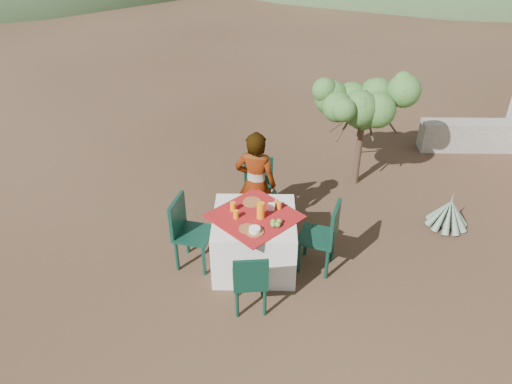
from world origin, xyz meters
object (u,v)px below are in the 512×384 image
at_px(person, 256,184).
at_px(chair_far, 260,187).
at_px(shrub_tree, 366,108).
at_px(agave, 448,214).
at_px(table, 254,240).
at_px(chair_right, 324,234).
at_px(juice_pitcher, 261,210).
at_px(chair_left, 187,229).
at_px(chair_near, 250,280).

bearing_deg(person, chair_far, -85.80).
xyz_separation_m(shrub_tree, agave, (1.09, -1.23, -1.07)).
relative_size(table, shrub_tree, 0.80).
relative_size(table, chair_right, 1.35).
xyz_separation_m(person, juice_pitcher, (0.07, -0.74, 0.09)).
relative_size(person, shrub_tree, 0.95).
relative_size(shrub_tree, juice_pitcher, 7.60).
bearing_deg(person, chair_right, 151.97).
bearing_deg(person, table, 103.31).
distance_m(chair_right, shrub_tree, 2.42).
xyz_separation_m(table, person, (0.00, 0.70, 0.40)).
distance_m(chair_far, chair_left, 1.39).
bearing_deg(person, chair_near, 102.42).
xyz_separation_m(table, agave, (2.75, 0.86, -0.17)).
relative_size(chair_right, person, 0.62).
distance_m(shrub_tree, juice_pitcher, 2.69).
relative_size(chair_near, agave, 1.33).
bearing_deg(table, chair_far, 86.62).
height_order(shrub_tree, agave, shrub_tree).
distance_m(chair_near, agave, 3.26).
height_order(table, chair_right, chair_right).
xyz_separation_m(chair_right, agave, (1.88, 0.93, -0.32)).
distance_m(person, shrub_tree, 2.22).
distance_m(person, juice_pitcher, 0.75).
height_order(chair_right, juice_pitcher, juice_pitcher).
height_order(chair_far, agave, chair_far).
xyz_separation_m(chair_far, shrub_tree, (1.60, 1.03, 0.78)).
distance_m(chair_far, juice_pitcher, 1.15).
relative_size(chair_near, juice_pitcher, 3.93).
bearing_deg(chair_right, table, -76.36).
height_order(chair_far, chair_left, chair_left).
xyz_separation_m(chair_right, shrub_tree, (0.80, 2.16, 0.75)).
bearing_deg(chair_near, person, -96.76).
height_order(chair_far, person, person).
bearing_deg(person, shrub_tree, -126.44).
relative_size(chair_far, person, 0.59).
xyz_separation_m(chair_near, juice_pitcher, (0.11, 0.79, 0.40)).
relative_size(chair_right, shrub_tree, 0.59).
bearing_deg(chair_near, agave, -154.25).
bearing_deg(agave, juice_pitcher, -161.43).
bearing_deg(chair_far, chair_near, -107.50).
bearing_deg(chair_left, juice_pitcher, -79.63).
relative_size(chair_far, shrub_tree, 0.56).
relative_size(chair_right, juice_pitcher, 4.50).
distance_m(chair_left, shrub_tree, 3.34).
bearing_deg(chair_near, chair_far, -98.32).
bearing_deg(juice_pitcher, shrub_tree, 53.34).
xyz_separation_m(shrub_tree, juice_pitcher, (-1.59, -2.13, -0.42)).
height_order(chair_near, juice_pitcher, juice_pitcher).
xyz_separation_m(person, agave, (2.75, 0.16, -0.56)).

